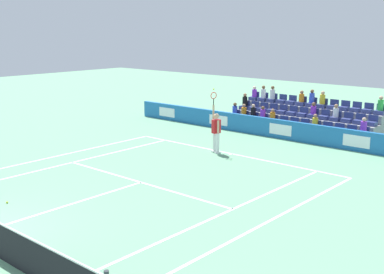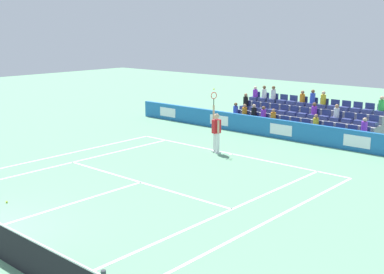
% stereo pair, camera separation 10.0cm
% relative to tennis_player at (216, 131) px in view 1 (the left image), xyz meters
% --- Properties ---
extents(line_baseline, '(10.97, 0.10, 0.01)m').
position_rel_tennis_player_xyz_m(line_baseline, '(-0.68, -0.31, -0.99)').
color(line_baseline, white).
rests_on(line_baseline, ground).
extents(line_service, '(8.23, 0.10, 0.01)m').
position_rel_tennis_player_xyz_m(line_service, '(-0.68, 5.18, -0.99)').
color(line_service, white).
rests_on(line_service, ground).
extents(line_centre_service, '(0.10, 6.40, 0.01)m').
position_rel_tennis_player_xyz_m(line_centre_service, '(-0.68, 8.38, -0.99)').
color(line_centre_service, white).
rests_on(line_centre_service, ground).
extents(line_singles_sideline_left, '(0.10, 11.89, 0.01)m').
position_rel_tennis_player_xyz_m(line_singles_sideline_left, '(3.44, 5.64, -0.99)').
color(line_singles_sideline_left, white).
rests_on(line_singles_sideline_left, ground).
extents(line_singles_sideline_right, '(0.10, 11.89, 0.01)m').
position_rel_tennis_player_xyz_m(line_singles_sideline_right, '(-4.79, 5.64, -0.99)').
color(line_singles_sideline_right, white).
rests_on(line_singles_sideline_right, ground).
extents(line_doubles_sideline_left, '(0.10, 11.89, 0.01)m').
position_rel_tennis_player_xyz_m(line_doubles_sideline_left, '(4.81, 5.64, -0.99)').
color(line_doubles_sideline_left, white).
rests_on(line_doubles_sideline_left, ground).
extents(line_doubles_sideline_right, '(0.10, 11.89, 0.01)m').
position_rel_tennis_player_xyz_m(line_doubles_sideline_right, '(-6.16, 5.64, -0.99)').
color(line_doubles_sideline_right, white).
rests_on(line_doubles_sideline_right, ground).
extents(line_centre_mark, '(0.10, 0.20, 0.01)m').
position_rel_tennis_player_xyz_m(line_centre_mark, '(-0.68, -0.21, -0.99)').
color(line_centre_mark, white).
rests_on(line_centre_mark, ground).
extents(sponsor_barrier, '(19.63, 0.22, 0.95)m').
position_rel_tennis_player_xyz_m(sponsor_barrier, '(-0.68, -4.41, -0.52)').
color(sponsor_barrier, '#1E66AD').
rests_on(sponsor_barrier, ground).
extents(tennis_player, '(0.51, 0.42, 2.85)m').
position_rel_tennis_player_xyz_m(tennis_player, '(0.00, 0.00, 0.00)').
color(tennis_player, white).
rests_on(tennis_player, ground).
extents(stadium_stand, '(8.06, 2.85, 2.20)m').
position_rel_tennis_player_xyz_m(stadium_stand, '(-0.64, -6.72, -0.43)').
color(stadium_stand, gray).
rests_on(stadium_stand, ground).
extents(loose_tennis_ball, '(0.07, 0.07, 0.07)m').
position_rel_tennis_player_xyz_m(loose_tennis_ball, '(0.93, 9.48, -0.96)').
color(loose_tennis_ball, '#D1E533').
rests_on(loose_tennis_ball, ground).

